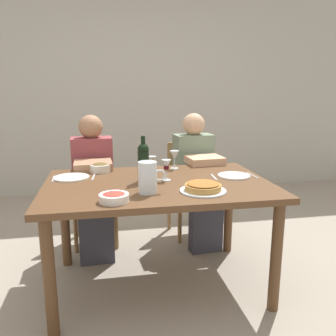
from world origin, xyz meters
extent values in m
plane|color=gray|center=(0.00, 0.00, 0.00)|extent=(8.00, 8.00, 0.00)
cube|color=#B2ADA3|center=(0.00, 2.45, 1.40)|extent=(8.00, 0.10, 2.80)
cube|color=brown|center=(0.00, 0.00, 0.74)|extent=(1.50, 1.00, 0.04)
cylinder|color=brown|center=(-0.67, -0.42, 0.36)|extent=(0.07, 0.07, 0.72)
cylinder|color=brown|center=(0.67, -0.42, 0.36)|extent=(0.07, 0.07, 0.72)
cylinder|color=brown|center=(-0.67, 0.42, 0.36)|extent=(0.07, 0.07, 0.72)
cylinder|color=brown|center=(0.67, 0.42, 0.36)|extent=(0.07, 0.07, 0.72)
cylinder|color=black|center=(-0.09, 0.04, 0.86)|extent=(0.08, 0.08, 0.21)
sphere|color=black|center=(-0.09, 0.04, 0.98)|extent=(0.08, 0.08, 0.08)
cylinder|color=black|center=(-0.09, 0.04, 1.03)|extent=(0.03, 0.03, 0.08)
cylinder|color=black|center=(-0.09, 0.04, 0.85)|extent=(0.08, 0.08, 0.07)
cylinder|color=silver|center=(-0.10, -0.23, 0.86)|extent=(0.11, 0.11, 0.19)
cylinder|color=silver|center=(-0.10, -0.23, 0.82)|extent=(0.10, 0.10, 0.11)
torus|color=silver|center=(-0.02, -0.23, 0.87)|extent=(0.07, 0.01, 0.07)
cylinder|color=silver|center=(0.24, -0.27, 0.77)|extent=(0.29, 0.29, 0.01)
cylinder|color=#C18E47|center=(0.24, -0.27, 0.79)|extent=(0.22, 0.22, 0.03)
ellipsoid|color=#9E6028|center=(0.24, -0.27, 0.81)|extent=(0.20, 0.20, 0.02)
cylinder|color=white|center=(-0.30, -0.37, 0.78)|extent=(0.17, 0.17, 0.04)
ellipsoid|color=#B2382D|center=(-0.30, -0.37, 0.80)|extent=(0.14, 0.14, 0.03)
cylinder|color=silver|center=(-0.38, 0.38, 0.79)|extent=(0.16, 0.16, 0.06)
ellipsoid|color=brown|center=(-0.38, 0.38, 0.81)|extent=(0.13, 0.13, 0.04)
cylinder|color=silver|center=(0.19, 0.38, 0.76)|extent=(0.06, 0.06, 0.00)
cylinder|color=silver|center=(0.19, 0.38, 0.80)|extent=(0.01, 0.01, 0.07)
cone|color=silver|center=(0.19, 0.38, 0.87)|extent=(0.07, 0.07, 0.07)
cylinder|color=silver|center=(0.07, 0.04, 0.76)|extent=(0.06, 0.06, 0.00)
cylinder|color=silver|center=(0.07, 0.04, 0.80)|extent=(0.01, 0.01, 0.07)
cone|color=silver|center=(0.07, 0.04, 0.87)|extent=(0.06, 0.06, 0.07)
cylinder|color=#470A14|center=(0.07, 0.04, 0.85)|extent=(0.04, 0.04, 0.02)
cylinder|color=silver|center=(-0.01, 0.23, 0.76)|extent=(0.06, 0.06, 0.00)
cylinder|color=silver|center=(-0.01, 0.23, 0.80)|extent=(0.01, 0.01, 0.07)
cone|color=silver|center=(-0.01, 0.23, 0.86)|extent=(0.07, 0.07, 0.06)
cylinder|color=#470A14|center=(-0.01, 0.23, 0.84)|extent=(0.04, 0.04, 0.02)
cylinder|color=silver|center=(-0.58, 0.21, 0.77)|extent=(0.25, 0.25, 0.01)
cylinder|color=white|center=(0.56, 0.05, 0.77)|extent=(0.23, 0.23, 0.01)
cube|color=silver|center=(-0.70, 0.21, 0.76)|extent=(0.02, 0.16, 0.00)
cube|color=silver|center=(-0.43, 0.21, 0.76)|extent=(0.03, 0.18, 0.00)
cube|color=silver|center=(0.70, 0.05, 0.76)|extent=(0.02, 0.18, 0.00)
cube|color=silver|center=(0.41, 0.05, 0.76)|extent=(0.02, 0.16, 0.00)
cube|color=olive|center=(-0.45, 0.80, 0.46)|extent=(0.42, 0.42, 0.02)
cube|color=olive|center=(-0.46, 0.98, 0.67)|extent=(0.36, 0.05, 0.40)
cylinder|color=olive|center=(-0.61, 0.62, 0.23)|extent=(0.04, 0.04, 0.45)
cylinder|color=olive|center=(-0.27, 0.64, 0.23)|extent=(0.04, 0.04, 0.45)
cylinder|color=olive|center=(-0.63, 0.96, 0.23)|extent=(0.04, 0.04, 0.45)
cylinder|color=olive|center=(-0.29, 0.98, 0.23)|extent=(0.04, 0.04, 0.45)
cube|color=#8E3D42|center=(-0.45, 0.76, 0.72)|extent=(0.35, 0.22, 0.50)
sphere|color=#9E7051|center=(-0.45, 0.76, 1.06)|extent=(0.20, 0.20, 0.20)
cube|color=#33333D|center=(-0.44, 0.57, 0.47)|extent=(0.32, 0.39, 0.14)
cube|color=#33333D|center=(-0.43, 0.42, 0.20)|extent=(0.28, 0.13, 0.40)
cube|color=#9E7051|center=(-0.44, 0.48, 0.79)|extent=(0.30, 0.25, 0.06)
cube|color=olive|center=(0.45, 0.83, 0.46)|extent=(0.44, 0.44, 0.02)
cube|color=olive|center=(0.43, 1.02, 0.67)|extent=(0.36, 0.06, 0.40)
cylinder|color=olive|center=(0.30, 0.65, 0.23)|extent=(0.04, 0.04, 0.45)
cylinder|color=olive|center=(0.64, 0.68, 0.23)|extent=(0.04, 0.04, 0.45)
cylinder|color=olive|center=(0.26, 0.98, 0.23)|extent=(0.04, 0.04, 0.45)
cylinder|color=olive|center=(0.60, 1.02, 0.23)|extent=(0.04, 0.04, 0.45)
cube|color=gray|center=(0.45, 0.79, 0.72)|extent=(0.36, 0.23, 0.50)
sphere|color=tan|center=(0.45, 0.79, 1.06)|extent=(0.20, 0.20, 0.20)
cube|color=#33333D|center=(0.47, 0.60, 0.47)|extent=(0.34, 0.41, 0.14)
cube|color=#33333D|center=(0.48, 0.45, 0.20)|extent=(0.28, 0.15, 0.40)
cube|color=tan|center=(0.48, 0.51, 0.79)|extent=(0.31, 0.27, 0.06)
camera|label=1|loc=(-0.35, -2.24, 1.38)|focal=37.38mm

